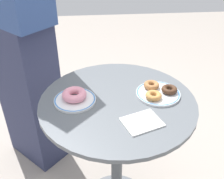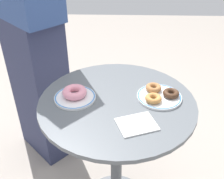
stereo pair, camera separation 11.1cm
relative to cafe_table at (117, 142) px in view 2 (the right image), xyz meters
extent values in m
cylinder|color=#565B60|center=(0.00, 0.00, 0.23)|extent=(0.67, 0.67, 0.02)
cylinder|color=#565B60|center=(0.00, 0.00, -0.12)|extent=(0.06, 0.06, 0.69)
cylinder|color=white|center=(-0.18, 0.01, 0.25)|extent=(0.18, 0.18, 0.01)
torus|color=#3D75BC|center=(-0.18, 0.01, 0.25)|extent=(0.17, 0.17, 0.01)
cylinder|color=white|center=(0.18, 0.03, 0.25)|extent=(0.19, 0.19, 0.01)
torus|color=#3D75BC|center=(0.18, 0.03, 0.25)|extent=(0.19, 0.19, 0.01)
torus|color=pink|center=(-0.18, 0.02, 0.27)|extent=(0.13, 0.13, 0.03)
torus|color=#422819|center=(0.23, 0.03, 0.27)|extent=(0.10, 0.10, 0.02)
torus|color=#A36B3D|center=(0.16, 0.07, 0.27)|extent=(0.10, 0.10, 0.02)
torus|color=#BC7F42|center=(0.15, -0.01, 0.27)|extent=(0.10, 0.10, 0.02)
cube|color=white|center=(0.08, -0.15, 0.25)|extent=(0.17, 0.15, 0.01)
cube|color=#2D3351|center=(-0.49, 0.47, -0.02)|extent=(0.41, 0.41, 0.93)
camera|label=1|loc=(-0.10, -0.91, 0.89)|focal=42.55mm
camera|label=2|loc=(0.01, -0.91, 0.89)|focal=42.55mm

